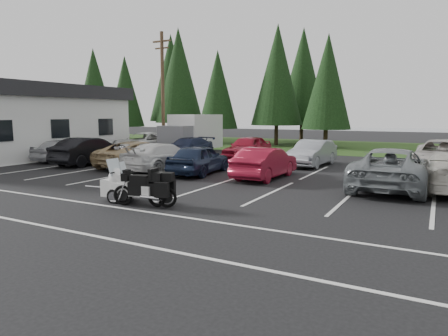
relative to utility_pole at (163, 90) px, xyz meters
The scene contains 29 objects.
ground 16.31m from the utility_pole, 50.19° to the right, with size 120.00×120.00×0.00m, color black.
grass_strip 16.31m from the utility_pole, 50.19° to the left, with size 80.00×16.00×0.01m, color #233912.
lake_water 45.47m from the utility_pole, 71.97° to the left, with size 70.00×50.00×0.02m, color slate.
utility_pole is the anchor object (origin of this frame).
box_truck 3.85m from the utility_pole, 14.04° to the left, with size 2.40×5.60×2.90m, color silver, non-canonical shape.
stall_markings 14.90m from the utility_pole, 45.00° to the right, with size 32.00×16.00×0.01m, color silver.
conifer_0 20.90m from the utility_pole, 149.74° to the left, with size 4.58×4.58×10.66m.
conifer_1 15.14m from the utility_pole, 142.52° to the left, with size 3.96×3.96×9.22m.
conifer_2 12.56m from the utility_pole, 119.05° to the left, with size 5.10×5.10×11.89m.
conifer_3 9.43m from the utility_pole, 93.04° to the left, with size 3.87×3.87×9.02m.
conifer_4 12.13m from the utility_pole, 65.36° to the left, with size 4.80×4.80×11.17m.
conifer_5 13.89m from the utility_pole, 43.83° to the left, with size 4.14×4.14×9.63m.
conifer_back_a 18.20m from the utility_pole, 123.69° to the left, with size 5.28×5.28×12.30m.
conifer_back_b 16.75m from the utility_pole, 68.84° to the left, with size 4.97×4.97×11.58m.
car_near_0 8.78m from the utility_pole, 104.49° to the right, with size 1.70×4.23×1.44m, color silver.
car_near_1 8.94m from the utility_pole, 85.16° to the right, with size 1.68×4.81×1.58m, color black.
car_near_2 9.53m from the utility_pole, 61.93° to the right, with size 2.43×5.26×1.46m, color tan.
car_near_3 10.87m from the utility_pole, 53.26° to the right, with size 2.03×5.00×1.45m, color silver.
car_near_4 12.28m from the utility_pole, 44.56° to the right, with size 1.73×4.31×1.47m, color #17223B.
car_near_5 14.63m from the utility_pole, 34.01° to the right, with size 1.52×4.35×1.43m, color maroon.
car_near_6 19.20m from the utility_pole, 25.01° to the right, with size 2.69×5.82×1.62m, color slate.
car_far_0 4.29m from the utility_pole, 108.66° to the right, with size 2.64×5.73×1.59m, color white.
car_far_1 5.97m from the utility_pole, 32.57° to the right, with size 1.90×4.67×1.35m, color #171E39.
car_far_2 8.89m from the utility_pole, 11.27° to the right, with size 1.84×4.56×1.55m, color maroon.
car_far_3 13.17m from the utility_pole, 11.32° to the right, with size 1.55×4.46×1.47m, color gray.
car_far_4 19.37m from the utility_pole, ahead, with size 2.76×6.00×1.67m, color #B7AFA8.
touring_motorcycle 18.32m from the utility_pole, 56.14° to the right, with size 2.68×0.83×1.49m, color silver, non-canonical shape.
cargo_trailer 17.86m from the utility_pole, 57.84° to the right, with size 1.65×0.93×0.76m, color white, non-canonical shape.
adventure_motorcycle 18.67m from the utility_pole, 55.02° to the right, with size 2.39×0.83×1.45m, color black, non-canonical shape.
Camera 1 is at (8.63, -12.73, 2.94)m, focal length 32.00 mm.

